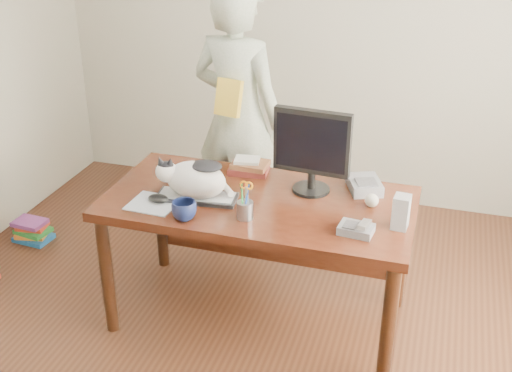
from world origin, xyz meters
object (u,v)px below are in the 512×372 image
object	(u,v)px
monitor	(312,147)
speaker	(401,212)
keyboard	(197,197)
pen_cup	(245,208)
book_pile_b	(32,231)
cat	(193,178)
phone	(357,229)
mouse	(158,198)
coffee_mug	(184,210)
desk	(263,217)
person	(238,117)
calculator	(364,185)
book_stack	(249,166)
baseball	(372,200)

from	to	relation	value
monitor	speaker	world-z (taller)	monitor
keyboard	pen_cup	size ratio (longest dim) A/B	2.11
book_pile_b	cat	bearing A→B (deg)	-17.68
phone	monitor	bearing A→B (deg)	136.88
monitor	mouse	bearing A→B (deg)	-149.59
monitor	mouse	size ratio (longest dim) A/B	4.08
coffee_mug	speaker	world-z (taller)	speaker
mouse	book_pile_b	size ratio (longest dim) A/B	0.43
desk	person	bearing A→B (deg)	117.30
speaker	calculator	size ratio (longest dim) A/B	0.65
mouse	book_stack	size ratio (longest dim) A/B	0.48
monitor	book_stack	world-z (taller)	monitor
coffee_mug	phone	distance (m)	0.84
book_pile_b	phone	bearing A→B (deg)	-13.60
mouse	coffee_mug	world-z (taller)	coffee_mug
cat	calculator	bearing A→B (deg)	17.34
keyboard	mouse	distance (m)	0.20
cat	monitor	distance (m)	0.63
cat	monitor	world-z (taller)	monitor
desk	phone	size ratio (longest dim) A/B	9.34
mouse	coffee_mug	distance (m)	0.23
desk	baseball	size ratio (longest dim) A/B	22.91
mouse	calculator	size ratio (longest dim) A/B	0.44
keyboard	phone	xyz separation A→B (m)	(0.85, -0.10, 0.01)
monitor	book_pile_b	size ratio (longest dim) A/B	1.77
baseball	book_pile_b	bearing A→B (deg)	173.51
monitor	speaker	bearing A→B (deg)	-22.17
pen_cup	phone	world-z (taller)	pen_cup
baseball	keyboard	bearing A→B (deg)	-168.29
keyboard	mouse	world-z (taller)	mouse
cat	phone	xyz separation A→B (m)	(0.86, -0.10, -0.10)
cat	baseball	bearing A→B (deg)	5.43
speaker	book_stack	distance (m)	0.96
desk	calculator	distance (m)	0.57
cat	person	distance (m)	0.94
baseball	book_pile_b	size ratio (longest dim) A/B	0.27
phone	baseball	world-z (taller)	phone
pen_cup	person	xyz separation A→B (m)	(-0.39, 1.05, 0.06)
desk	speaker	xyz separation A→B (m)	(0.73, -0.16, 0.23)
keyboard	cat	size ratio (longest dim) A/B	1.06
keyboard	speaker	size ratio (longest dim) A/B	2.58
desk	speaker	size ratio (longest dim) A/B	9.55
book_pile_b	pen_cup	bearing A→B (deg)	-18.19
coffee_mug	desk	bearing A→B (deg)	53.43
coffee_mug	person	world-z (taller)	person
monitor	book_stack	xyz separation A→B (m)	(-0.38, 0.14, -0.22)
pen_cup	baseball	world-z (taller)	pen_cup
desk	phone	bearing A→B (deg)	-27.00
phone	speaker	world-z (taller)	speaker
desk	monitor	distance (m)	0.48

